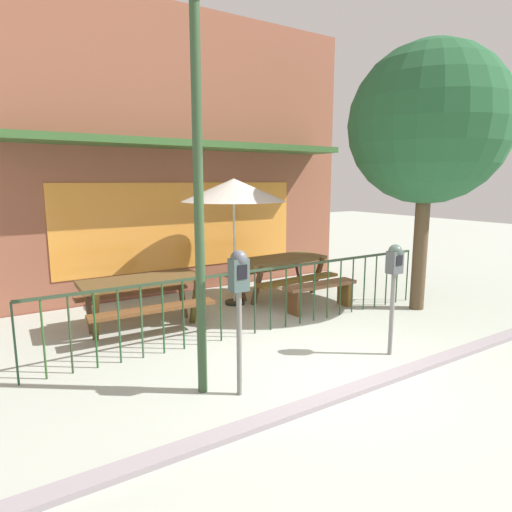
# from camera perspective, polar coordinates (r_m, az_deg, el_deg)

# --- Properties ---
(ground) EXTENTS (40.00, 40.00, 0.00)m
(ground) POSITION_cam_1_polar(r_m,az_deg,el_deg) (5.40, 10.89, -14.77)
(ground) COLOR #A9AFA2
(pub_storefront) EXTENTS (7.70, 1.37, 5.49)m
(pub_storefront) POSITION_cam_1_polar(r_m,az_deg,el_deg) (8.98, -10.21, 12.90)
(pub_storefront) COLOR brown
(pub_storefront) RESTS_ON ground
(patio_fence_front) EXTENTS (6.49, 0.04, 0.97)m
(patio_fence_front) POSITION_cam_1_polar(r_m,az_deg,el_deg) (6.41, 0.92, -4.35)
(patio_fence_front) COLOR #293D28
(patio_fence_front) RESTS_ON ground
(picnic_table_left) EXTENTS (1.83, 1.41, 0.79)m
(picnic_table_left) POSITION_cam_1_polar(r_m,az_deg,el_deg) (6.81, -14.76, -4.24)
(picnic_table_left) COLOR brown
(picnic_table_left) RESTS_ON ground
(picnic_table_right) EXTENTS (1.88, 1.47, 0.79)m
(picnic_table_right) POSITION_cam_1_polar(r_m,az_deg,el_deg) (8.37, 3.12, -1.32)
(picnic_table_right) COLOR brown
(picnic_table_right) RESTS_ON ground
(patio_umbrella) EXTENTS (1.86, 1.86, 2.27)m
(patio_umbrella) POSITION_cam_1_polar(r_m,az_deg,el_deg) (7.72, -2.94, 8.58)
(patio_umbrella) COLOR black
(patio_umbrella) RESTS_ON ground
(patio_bench) EXTENTS (1.41, 0.35, 0.48)m
(patio_bench) POSITION_cam_1_polar(r_m,az_deg,el_deg) (7.65, 8.46, -4.48)
(patio_bench) COLOR brown
(patio_bench) RESTS_ON ground
(parking_meter_near) EXTENTS (0.18, 0.17, 1.45)m
(parking_meter_near) POSITION_cam_1_polar(r_m,az_deg,el_deg) (5.73, 17.72, -1.80)
(parking_meter_near) COLOR gray
(parking_meter_near) RESTS_ON ground
(parking_meter_far) EXTENTS (0.18, 0.17, 1.55)m
(parking_meter_far) POSITION_cam_1_polar(r_m,az_deg,el_deg) (4.40, -2.27, -3.79)
(parking_meter_far) COLOR slate
(parking_meter_far) RESTS_ON ground
(street_tree) EXTENTS (2.62, 2.62, 4.47)m
(street_tree) POSITION_cam_1_polar(r_m,az_deg,el_deg) (7.99, 21.72, 15.70)
(street_tree) COLOR brown
(street_tree) RESTS_ON ground
(street_lamp) EXTENTS (0.28, 0.28, 4.15)m
(street_lamp) POSITION_cam_1_polar(r_m,az_deg,el_deg) (4.41, -7.75, 15.74)
(street_lamp) COLOR #2F4A2D
(street_lamp) RESTS_ON ground
(curb_edge) EXTENTS (10.78, 0.20, 0.11)m
(curb_edge) POSITION_cam_1_polar(r_m,az_deg,el_deg) (5.12, 14.43, -16.35)
(curb_edge) COLOR gray
(curb_edge) RESTS_ON ground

